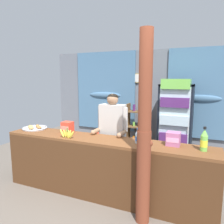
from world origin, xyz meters
TOP-DOWN VIEW (x-y plane):
  - ground_plane at (0.00, 1.14)m, footprint 7.44×7.44m
  - back_wall_curtained at (0.02, 2.91)m, footprint 5.03×0.22m
  - stall_counter at (0.03, 0.34)m, footprint 3.34×0.51m
  - timber_post at (0.78, 0.09)m, footprint 0.20×0.18m
  - drink_fridge at (0.87, 2.30)m, footprint 0.69×0.65m
  - bottle_shelf_rack at (-0.06, 2.53)m, footprint 0.48×0.28m
  - plastic_lawn_chair at (-0.72, 1.88)m, footprint 0.59×0.59m
  - shopkeeper at (0.01, 0.87)m, footprint 0.54×0.42m
  - soda_bottle_lime_soda at (1.46, 0.47)m, footprint 0.09×0.09m
  - soda_bottle_water at (0.58, 0.45)m, footprint 0.07×0.07m
  - snack_box_wafer at (1.07, 0.54)m, footprint 0.18×0.16m
  - snack_box_crackers at (-0.69, 0.56)m, footprint 0.17×0.16m
  - pastry_tray at (-1.39, 0.54)m, footprint 0.44×0.44m
  - banana_bunch at (-0.51, 0.29)m, footprint 0.28×0.07m

SIDE VIEW (x-z plane):
  - ground_plane at x=0.00m, z-range 0.00..0.00m
  - plastic_lawn_chair at x=-0.72m, z-range 0.06..0.92m
  - stall_counter at x=0.03m, z-range 0.11..1.04m
  - bottle_shelf_rack at x=-0.06m, z-range 0.03..1.26m
  - pastry_tray at x=-1.39m, z-range 0.91..0.99m
  - banana_bunch at x=-0.51m, z-range 0.91..1.08m
  - drink_fridge at x=0.87m, z-range 0.08..1.92m
  - shopkeeper at x=0.01m, z-range 0.21..1.80m
  - snack_box_wafer at x=1.07m, z-range 0.93..1.12m
  - snack_box_crackers at x=-0.69m, z-range 0.93..1.12m
  - soda_bottle_water at x=0.58m, z-range 0.91..1.14m
  - soda_bottle_lime_soda at x=1.46m, z-range 0.91..1.22m
  - timber_post at x=0.78m, z-range -0.05..2.38m
  - back_wall_curtained at x=0.02m, z-range 0.04..2.56m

